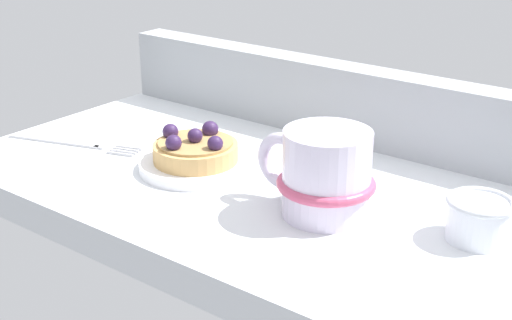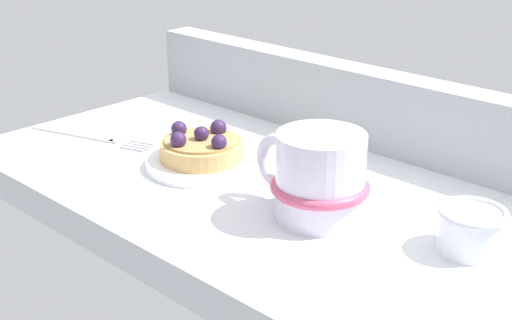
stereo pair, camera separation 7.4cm
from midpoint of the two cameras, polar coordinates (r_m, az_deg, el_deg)
name	(u,v)px [view 2 (the right image)]	position (r cm, az deg, el deg)	size (l,w,h in cm)	color
ground_plane	(263,194)	(78.60, 3.22, -2.77)	(67.57, 37.51, 3.71)	silver
window_rail_back	(355,104)	(88.83, 10.32, 4.36)	(66.22, 4.22, 9.28)	#9EA3A8
dessert_plate	(202,163)	(80.68, -1.72, -0.26)	(12.78, 12.78, 1.02)	white
raspberry_tart	(202,147)	(80.00, -1.75, 0.99)	(9.52, 9.52, 3.85)	tan
coffee_mug	(318,177)	(68.27, 8.06, -1.41)	(12.93, 9.62, 8.60)	silver
dessert_fork	(90,136)	(90.83, -10.86, 1.82)	(17.63, 7.09, 0.60)	#B7B7BC
sugar_bowl	(471,229)	(66.26, 19.93, -5.27)	(6.16, 6.16, 4.06)	silver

